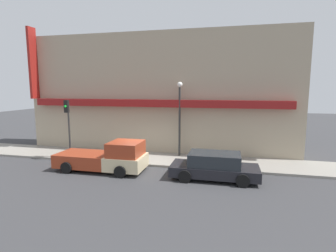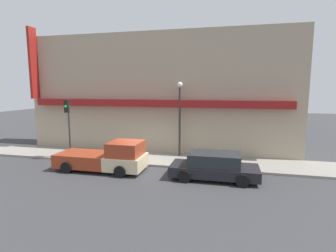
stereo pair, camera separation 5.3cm
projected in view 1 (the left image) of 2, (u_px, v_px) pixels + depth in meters
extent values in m
plane|color=#38383A|center=(141.00, 166.00, 15.94)|extent=(80.00, 80.00, 0.00)
cube|color=gray|center=(148.00, 158.00, 17.43)|extent=(36.00, 3.12, 0.14)
cube|color=tan|center=(160.00, 94.00, 19.78)|extent=(19.80, 3.00, 8.60)
cube|color=maroon|center=(153.00, 103.00, 18.13)|extent=(18.22, 0.60, 0.50)
cube|color=maroon|center=(33.00, 63.00, 19.74)|extent=(0.20, 0.80, 5.28)
cube|color=beige|center=(126.00, 162.00, 14.73)|extent=(2.06, 1.96, 0.75)
cube|color=#9E381E|center=(126.00, 149.00, 14.63)|extent=(1.75, 1.80, 0.78)
cube|color=#9E381E|center=(85.00, 159.00, 15.31)|extent=(3.09, 1.96, 0.75)
cylinder|color=black|center=(133.00, 162.00, 15.70)|extent=(0.65, 0.22, 0.65)
cylinder|color=black|center=(120.00, 172.00, 13.82)|extent=(0.65, 0.22, 0.65)
cylinder|color=black|center=(85.00, 159.00, 16.42)|extent=(0.65, 0.22, 0.65)
cylinder|color=black|center=(67.00, 168.00, 14.53)|extent=(0.65, 0.22, 0.65)
cube|color=black|center=(214.00, 170.00, 13.65)|extent=(4.52, 1.84, 0.52)
cube|color=#23282D|center=(215.00, 159.00, 13.57)|extent=(2.62, 1.65, 0.66)
cylinder|color=black|center=(241.00, 169.00, 14.24)|extent=(0.65, 0.22, 0.65)
cylinder|color=black|center=(243.00, 181.00, 12.47)|extent=(0.65, 0.22, 0.65)
cylinder|color=black|center=(190.00, 166.00, 14.87)|extent=(0.65, 0.22, 0.65)
cylinder|color=black|center=(185.00, 176.00, 13.10)|extent=(0.65, 0.22, 0.65)
cylinder|color=#196633|center=(135.00, 156.00, 16.64)|extent=(0.19, 0.19, 0.58)
sphere|color=#196633|center=(135.00, 150.00, 16.59)|extent=(0.18, 0.18, 0.18)
cylinder|color=#2D2D2D|center=(180.00, 122.00, 17.64)|extent=(0.14, 0.14, 4.62)
sphere|color=silver|center=(180.00, 85.00, 17.29)|extent=(0.36, 0.36, 0.36)
cylinder|color=#2D2D2D|center=(69.00, 129.00, 17.18)|extent=(0.12, 0.12, 3.80)
cube|color=black|center=(67.00, 106.00, 16.81)|extent=(0.28, 0.20, 0.80)
sphere|color=green|center=(65.00, 107.00, 16.70)|extent=(0.16, 0.16, 0.16)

